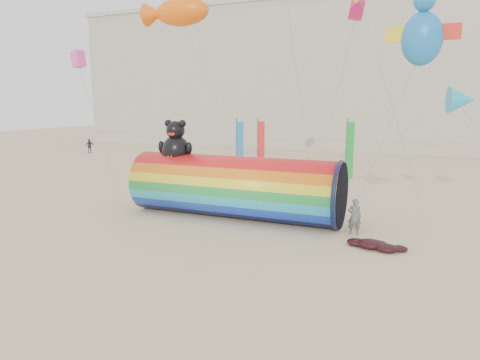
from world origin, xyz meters
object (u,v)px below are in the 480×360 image
at_px(hotel_building, 278,77).
at_px(windsock_assembly, 234,185).
at_px(kite_handler, 354,216).
at_px(fabric_bundle, 375,245).

bearing_deg(hotel_building, windsock_assembly, -74.95).
bearing_deg(hotel_building, kite_handler, -67.33).
xyz_separation_m(hotel_building, fabric_bundle, (19.48, -45.63, -10.14)).
bearing_deg(kite_handler, windsock_assembly, -16.35).
bearing_deg(fabric_bundle, hotel_building, 113.12).
height_order(windsock_assembly, fabric_bundle, windsock_assembly).
relative_size(hotel_building, fabric_bundle, 23.06).
bearing_deg(windsock_assembly, fabric_bundle, -17.64).
xyz_separation_m(hotel_building, kite_handler, (18.30, -43.82, -9.41)).
xyz_separation_m(windsock_assembly, kite_handler, (6.71, -0.70, -0.92)).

